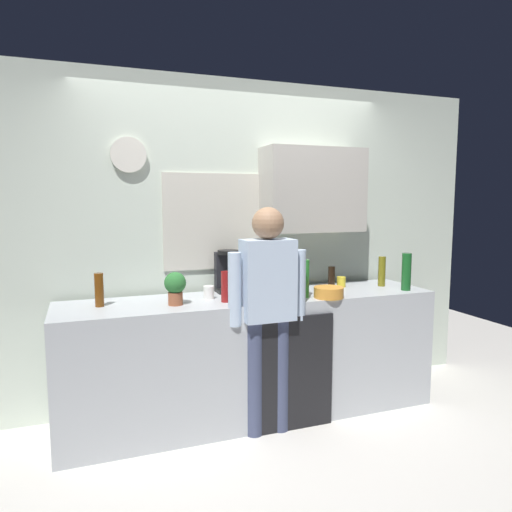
{
  "coord_description": "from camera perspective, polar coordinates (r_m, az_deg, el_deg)",
  "views": [
    {
      "loc": [
        -1.19,
        -2.97,
        1.65
      ],
      "look_at": [
        0.01,
        0.25,
        1.24
      ],
      "focal_mm": 33.12,
      "sensor_mm": 36.0,
      "label": 1
    }
  ],
  "objects": [
    {
      "name": "ground_plane",
      "position": [
        3.6,
        1.38,
        -20.44
      ],
      "size": [
        8.0,
        8.0,
        0.0
      ],
      "primitive_type": "plane",
      "color": "silver"
    },
    {
      "name": "bottle_olive_oil",
      "position": [
        4.1,
        14.96,
        -1.8
      ],
      "size": [
        0.06,
        0.06,
        0.25
      ],
      "primitive_type": "cylinder",
      "color": "olive",
      "rests_on": "kitchen_counter"
    },
    {
      "name": "dishwasher_panel",
      "position": [
        3.48,
        4.95,
        -13.93
      ],
      "size": [
        0.56,
        0.02,
        0.83
      ],
      "primitive_type": "cube",
      "color": "black",
      "rests_on": "ground_plane"
    },
    {
      "name": "bottle_amber_beer",
      "position": [
        3.37,
        -18.42,
        -3.9
      ],
      "size": [
        0.06,
        0.06,
        0.23
      ],
      "primitive_type": "cylinder",
      "color": "brown",
      "rests_on": "kitchen_counter"
    },
    {
      "name": "mixing_bowl",
      "position": [
        3.54,
        8.77,
        -4.37
      ],
      "size": [
        0.22,
        0.22,
        0.08
      ],
      "primitive_type": "cylinder",
      "color": "orange",
      "rests_on": "kitchen_counter"
    },
    {
      "name": "dish_soap",
      "position": [
        3.62,
        -0.77,
        -3.43
      ],
      "size": [
        0.06,
        0.06,
        0.18
      ],
      "color": "yellow",
      "rests_on": "kitchen_counter"
    },
    {
      "name": "coffee_maker",
      "position": [
        3.74,
        -3.46,
        -2.05
      ],
      "size": [
        0.2,
        0.2,
        0.33
      ],
      "color": "black",
      "rests_on": "kitchen_counter"
    },
    {
      "name": "person_at_sink",
      "position": [
        3.28,
        1.43,
        -5.53
      ],
      "size": [
        0.57,
        0.22,
        1.6
      ],
      "rotation": [
        0.0,
        0.0,
        0.04
      ],
      "color": "#3F4766",
      "rests_on": "ground_plane"
    },
    {
      "name": "bottle_green_wine",
      "position": [
        3.96,
        17.7,
        -1.82
      ],
      "size": [
        0.07,
        0.07,
        0.3
      ],
      "primitive_type": "cylinder",
      "color": "#195923",
      "rests_on": "kitchen_counter"
    },
    {
      "name": "cup_yellow_cup",
      "position": [
        3.99,
        10.26,
        -3.1
      ],
      "size": [
        0.07,
        0.07,
        0.08
      ],
      "primitive_type": "cylinder",
      "color": "yellow",
      "rests_on": "kitchen_counter"
    },
    {
      "name": "bottle_red_vinegar",
      "position": [
        3.35,
        -3.7,
        -3.72
      ],
      "size": [
        0.06,
        0.06,
        0.22
      ],
      "primitive_type": "cylinder",
      "color": "maroon",
      "rests_on": "kitchen_counter"
    },
    {
      "name": "back_wall_assembly",
      "position": [
        3.89,
        -1.33,
        2.59
      ],
      "size": [
        4.43,
        0.42,
        2.6
      ],
      "color": "silver",
      "rests_on": "ground_plane"
    },
    {
      "name": "bottle_dark_sauce",
      "position": [
        3.92,
        9.1,
        -2.56
      ],
      "size": [
        0.06,
        0.06,
        0.18
      ],
      "primitive_type": "cylinder",
      "color": "black",
      "rests_on": "kitchen_counter"
    },
    {
      "name": "kitchen_counter",
      "position": [
        3.68,
        -0.36,
        -11.99
      ],
      "size": [
        2.83,
        0.64,
        0.93
      ],
      "primitive_type": "cube",
      "color": "#B2B7BC",
      "rests_on": "ground_plane"
    },
    {
      "name": "bottle_clear_soda",
      "position": [
        3.53,
        5.72,
        -2.72
      ],
      "size": [
        0.09,
        0.09,
        0.28
      ],
      "primitive_type": "cylinder",
      "color": "#2D8C33",
      "rests_on": "kitchen_counter"
    },
    {
      "name": "cup_white_mug",
      "position": [
        3.48,
        -5.72,
        -4.39
      ],
      "size": [
        0.08,
        0.08,
        0.09
      ],
      "primitive_type": "cylinder",
      "color": "white",
      "rests_on": "kitchen_counter"
    },
    {
      "name": "potted_plant",
      "position": [
        3.29,
        -9.73,
        -3.61
      ],
      "size": [
        0.15,
        0.15,
        0.23
      ],
      "color": "#9E5638",
      "rests_on": "kitchen_counter"
    }
  ]
}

